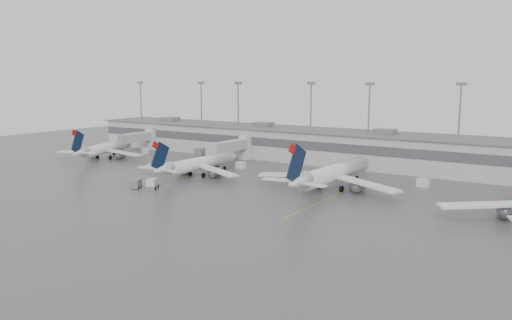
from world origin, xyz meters
The scene contains 19 objects.
ground centered at (0.00, 0.00, 0.00)m, with size 260.00×260.00×0.00m, color #4B4B4D.
terminal centered at (-0.01, 57.98, 4.17)m, with size 152.00×17.00×9.45m.
light_masts centered at (0.00, 63.75, 12.03)m, with size 142.40×8.00×20.60m.
jet_bridge_left centered at (-55.50, 45.72, 3.87)m, with size 4.00×17.20×7.00m.
jet_bridge_right centered at (-20.50, 45.72, 3.87)m, with size 4.00×17.20×7.00m.
stand_markings centered at (0.00, 24.00, 0.01)m, with size 105.25×40.00×0.01m.
jet_far_left centered at (-52.83, 29.45, 2.87)m, with size 24.30×27.67×9.23m.
jet_mid_left centered at (-15.67, 23.98, 2.87)m, with size 25.44×28.50×9.22m.
jet_mid_right centered at (15.19, 27.37, 3.35)m, with size 29.71×33.34×10.78m.
baggage_tug centered at (-14.80, 8.92, 0.78)m, with size 3.12×3.62×1.99m.
baggage_cart centered at (-18.00, 7.72, 0.90)m, with size 2.62×3.09×1.73m.
gse_uld_a centered at (-50.94, 42.55, 0.76)m, with size 2.15×1.43×1.52m, color silver.
gse_uld_b centered at (-13.40, 37.41, 0.78)m, with size 2.22×1.48×1.57m, color silver.
gse_uld_c centered at (29.25, 39.97, 0.82)m, with size 2.31×1.54×1.64m, color silver.
gse_loader centered at (-33.80, 46.71, 1.09)m, with size 2.19×3.50×2.19m, color slate.
cone_a centered at (-42.76, 37.26, 0.34)m, with size 0.42×0.42×0.68m, color #FF3D05.
cone_b centered at (-21.32, 30.60, 0.34)m, with size 0.42×0.42×0.67m, color #FF3D05.
cone_c centered at (13.75, 40.39, 0.36)m, with size 0.45×0.45×0.72m, color #FF3D05.
cone_d centered at (43.24, 35.44, 0.33)m, with size 0.42×0.42×0.67m, color #FF3D05.
Camera 1 is at (54.54, -60.10, 21.19)m, focal length 35.00 mm.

